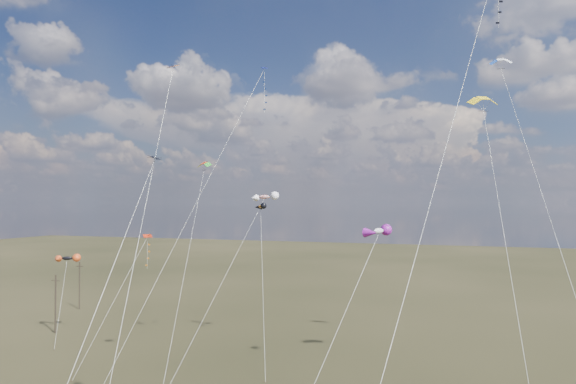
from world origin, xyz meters
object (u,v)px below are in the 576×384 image
(novelty_black_orange, at_px, (67,258))
(utility_pole_near, at_px, (55,303))
(utility_pole_far, at_px, (80,285))
(diamond_black_high, at_px, (491,15))
(parafoil_yellow, at_px, (483,99))

(novelty_black_orange, bearing_deg, utility_pole_near, 166.47)
(utility_pole_far, distance_m, novelty_black_orange, 19.03)
(utility_pole_near, relative_size, novelty_black_orange, 0.73)
(utility_pole_near, height_order, utility_pole_far, same)
(diamond_black_high, height_order, parafoil_yellow, diamond_black_high)
(utility_pole_far, bearing_deg, novelty_black_orange, -54.42)
(utility_pole_near, height_order, parafoil_yellow, parafoil_yellow)
(utility_pole_near, distance_m, utility_pole_far, 16.12)
(utility_pole_near, relative_size, diamond_black_high, 0.22)
(diamond_black_high, relative_size, novelty_black_orange, 3.32)
(utility_pole_far, relative_size, novelty_black_orange, 0.73)
(utility_pole_near, distance_m, parafoil_yellow, 60.45)
(diamond_black_high, relative_size, parafoil_yellow, 1.29)
(utility_pole_near, bearing_deg, utility_pole_far, 119.74)
(parafoil_yellow, relative_size, novelty_black_orange, 2.57)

